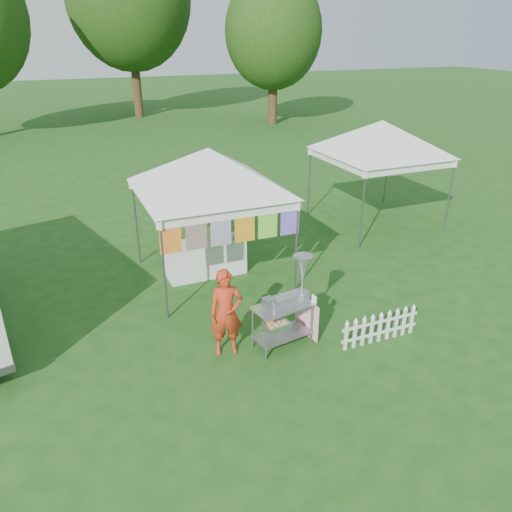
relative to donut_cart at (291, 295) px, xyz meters
name	(u,v)px	position (x,y,z in m)	size (l,w,h in m)	color
ground	(276,358)	(-0.44, -0.36, -0.98)	(120.00, 120.00, 0.00)	#1A4D16
canopy_main	(208,148)	(-0.44, 3.14, 2.01)	(4.24, 4.24, 3.45)	#59595E
canopy_right	(383,121)	(5.06, 4.64, 2.01)	(4.24, 4.24, 3.45)	#59595E
tree_right	(273,32)	(9.56, 21.64, 4.20)	(5.60, 5.60, 8.42)	#3E2416
donut_cart	(291,295)	(0.00, 0.00, 0.00)	(1.21, 0.99, 1.67)	gray
vendor	(226,313)	(-1.16, 0.18, -0.18)	(0.58, 0.38, 1.60)	red
picket_fence	(380,328)	(1.52, -0.61, -0.69)	(1.62, 0.03, 0.56)	white
display_table	(206,258)	(-0.55, 3.32, -0.57)	(1.80, 0.70, 0.81)	white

